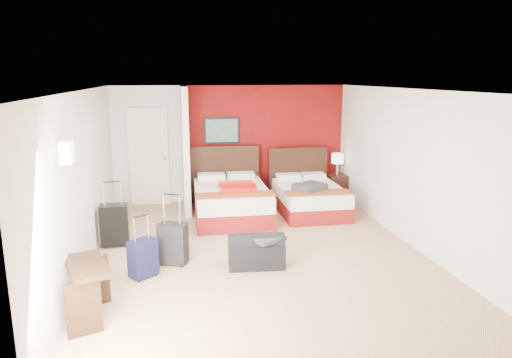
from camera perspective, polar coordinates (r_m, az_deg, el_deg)
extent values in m
plane|color=tan|center=(7.35, 0.30, -9.02)|extent=(6.50, 6.50, 0.00)
cube|color=silver|center=(10.15, -3.10, 4.33)|extent=(5.00, 0.04, 2.50)
cube|color=silver|center=(6.98, -20.30, -0.25)|extent=(0.04, 6.50, 2.50)
cube|color=black|center=(10.02, -4.22, 5.94)|extent=(0.78, 0.03, 0.58)
cube|color=white|center=(5.39, -22.20, 3.05)|extent=(0.12, 0.20, 0.24)
cube|color=maroon|center=(10.25, 1.09, 4.43)|extent=(3.50, 0.04, 2.50)
cube|color=silver|center=(9.44, -8.64, 3.58)|extent=(0.12, 1.20, 2.50)
cube|color=silver|center=(10.06, -12.99, 2.66)|extent=(0.82, 0.06, 2.05)
cube|color=silver|center=(9.02, -3.05, -2.90)|extent=(1.43, 2.02, 0.60)
cube|color=white|center=(9.42, 6.61, -2.51)|extent=(1.26, 1.79, 0.53)
cube|color=#AB110E|center=(8.85, -2.35, -0.83)|extent=(0.73, 0.95, 0.11)
cube|color=#3B3C41|center=(9.03, 6.60, -0.99)|extent=(0.70, 0.66, 0.13)
cube|color=black|center=(10.44, 9.84, -1.02)|extent=(0.40, 0.40, 0.56)
cylinder|color=white|center=(10.34, 9.94, 1.78)|extent=(0.33, 0.33, 0.48)
cube|color=black|center=(7.87, -16.94, -5.56)|extent=(0.45, 0.29, 0.66)
cube|color=black|center=(6.94, -10.11, -7.96)|extent=(0.46, 0.37, 0.59)
cube|color=black|center=(6.60, -13.66, -9.60)|extent=(0.42, 0.40, 0.51)
cube|color=black|center=(6.79, 0.03, -9.05)|extent=(0.83, 0.50, 0.40)
cube|color=#35353A|center=(6.69, 1.38, -7.28)|extent=(0.55, 0.52, 0.06)
cube|color=black|center=(5.69, -19.78, -12.84)|extent=(0.65, 0.89, 0.67)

